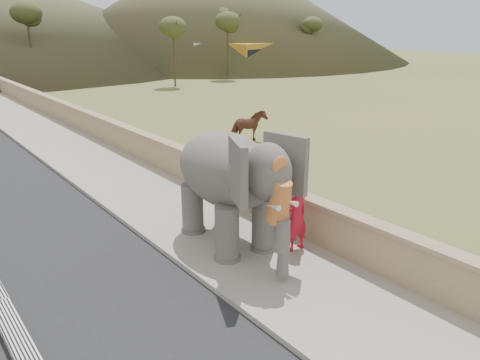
{
  "coord_description": "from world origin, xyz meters",
  "views": [
    {
      "loc": [
        -6.07,
        -8.35,
        5.14
      ],
      "look_at": [
        0.2,
        -0.26,
        1.7
      ],
      "focal_mm": 35.0,
      "sensor_mm": 36.0,
      "label": 1
    }
  ],
  "objects": [
    {
      "name": "cow",
      "position": [
        6.93,
        7.79,
        0.71
      ],
      "size": [
        1.7,
        0.82,
        1.42
      ],
      "primitive_type": "imported",
      "rotation": [
        0.0,
        0.0,
        1.54
      ],
      "color": "brown",
      "rests_on": "ground"
    },
    {
      "name": "distant_car",
      "position": [
        16.11,
        36.6,
        0.72
      ],
      "size": [
        4.35,
        2.03,
        1.44
      ],
      "primitive_type": "imported",
      "rotation": [
        0.0,
        0.0,
        1.49
      ],
      "color": "#ADADB4",
      "rests_on": "ground"
    },
    {
      "name": "parapet",
      "position": [
        1.65,
        10.0,
        0.55
      ],
      "size": [
        0.3,
        120.0,
        1.1
      ],
      "primitive_type": "cube",
      "color": "tan",
      "rests_on": "ground"
    },
    {
      "name": "bus_orange",
      "position": [
        29.77,
        32.07,
        1.55
      ],
      "size": [
        11.24,
        3.96,
        3.1
      ],
      "primitive_type": "cube",
      "rotation": [
        0.0,
        0.0,
        1.71
      ],
      "color": "orange",
      "rests_on": "ground"
    },
    {
      "name": "ground",
      "position": [
        0.0,
        0.0,
        0.0
      ],
      "size": [
        160.0,
        160.0,
        0.0
      ],
      "primitive_type": "plane",
      "color": "olive",
      "rests_on": "ground"
    },
    {
      "name": "bus_white",
      "position": [
        26.82,
        34.41,
        1.55
      ],
      "size": [
        11.27,
        5.33,
        3.1
      ],
      "primitive_type": "cube",
      "rotation": [
        0.0,
        0.0,
        1.3
      ],
      "color": "silver",
      "rests_on": "ground"
    },
    {
      "name": "elephant_and_man",
      "position": [
        0.02,
        -0.02,
        1.53
      ],
      "size": [
        2.42,
        4.04,
        2.79
      ],
      "color": "#67625D",
      "rests_on": "ground"
    },
    {
      "name": "hill_right",
      "position": [
        36.0,
        52.0,
        8.0
      ],
      "size": [
        56.0,
        56.0,
        16.0
      ],
      "primitive_type": "cone",
      "color": "brown",
      "rests_on": "ground"
    },
    {
      "name": "walkway",
      "position": [
        0.0,
        10.0,
        0.07
      ],
      "size": [
        3.0,
        120.0,
        0.15
      ],
      "primitive_type": "cube",
      "color": "#9E9687",
      "rests_on": "ground"
    }
  ]
}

